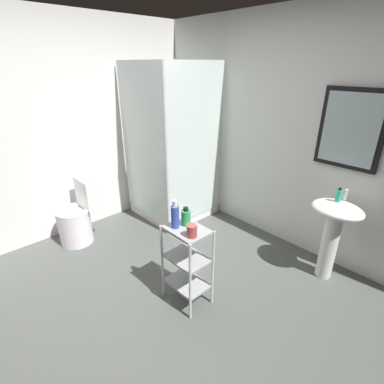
{
  "coord_description": "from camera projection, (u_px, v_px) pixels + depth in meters",
  "views": [
    {
      "loc": [
        1.61,
        -1.04,
        1.96
      ],
      "look_at": [
        -0.25,
        0.69,
        0.83
      ],
      "focal_mm": 26.98,
      "sensor_mm": 36.0,
      "label": 1
    }
  ],
  "objects": [
    {
      "name": "shampoo_bottle_blue",
      "position": [
        175.0,
        216.0,
        2.31
      ],
      "size": [
        0.07,
        0.07,
        0.24
      ],
      "color": "#324BB4",
      "rests_on": "storage_cart"
    },
    {
      "name": "rinse_cup",
      "position": [
        192.0,
        231.0,
        2.21
      ],
      "size": [
        0.08,
        0.08,
        0.1
      ],
      "primitive_type": "cylinder",
      "color": "#B24742",
      "rests_on": "storage_cart"
    },
    {
      "name": "wall_left",
      "position": [
        51.0,
        133.0,
        3.25
      ],
      "size": [
        0.1,
        4.2,
        2.5
      ],
      "primitive_type": "cube",
      "color": "white",
      "rests_on": "ground_plane"
    },
    {
      "name": "sink_faucet",
      "position": [
        345.0,
        194.0,
        2.65
      ],
      "size": [
        0.03,
        0.03,
        0.1
      ],
      "primitive_type": "cylinder",
      "color": "silver",
      "rests_on": "pedestal_sink"
    },
    {
      "name": "toilet",
      "position": [
        78.0,
        217.0,
        3.39
      ],
      "size": [
        0.37,
        0.49,
        0.76
      ],
      "color": "white",
      "rests_on": "ground_plane"
    },
    {
      "name": "storage_cart",
      "position": [
        187.0,
        259.0,
        2.46
      ],
      "size": [
        0.38,
        0.28,
        0.74
      ],
      "color": "silver",
      "rests_on": "ground_plane"
    },
    {
      "name": "body_wash_bottle_green",
      "position": [
        186.0,
        217.0,
        2.36
      ],
      "size": [
        0.08,
        0.08,
        0.16
      ],
      "color": "green",
      "rests_on": "storage_cart"
    },
    {
      "name": "shower_stall",
      "position": [
        172.0,
        185.0,
        3.89
      ],
      "size": [
        0.92,
        0.92,
        2.0
      ],
      "color": "white",
      "rests_on": "ground_plane"
    },
    {
      "name": "pedestal_sink",
      "position": [
        334.0,
        225.0,
        2.69
      ],
      "size": [
        0.46,
        0.37,
        0.81
      ],
      "color": "white",
      "rests_on": "ground_plane"
    },
    {
      "name": "hand_soap_bottle",
      "position": [
        339.0,
        195.0,
        2.61
      ],
      "size": [
        0.05,
        0.05,
        0.14
      ],
      "color": "#2DBC99",
      "rests_on": "pedestal_sink"
    },
    {
      "name": "ground_plane",
      "position": [
        154.0,
        310.0,
        2.53
      ],
      "size": [
        4.2,
        4.2,
        0.02
      ],
      "primitive_type": "cube",
      "color": "#4B4F4A"
    },
    {
      "name": "wall_back",
      "position": [
        286.0,
        135.0,
        3.15
      ],
      "size": [
        4.2,
        0.14,
        2.5
      ],
      "color": "white",
      "rests_on": "ground_plane"
    }
  ]
}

